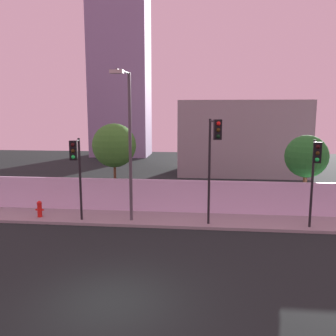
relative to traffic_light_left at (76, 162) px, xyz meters
name	(u,v)px	position (x,y,z in m)	size (l,w,h in m)	color
ground_plane	(111,303)	(3.38, -6.68, -3.26)	(80.00, 80.00, 0.00)	black
sidewalk	(152,219)	(3.38, 1.52, -3.19)	(36.00, 2.40, 0.15)	gray
perimeter_wall	(155,195)	(3.38, 2.81, -2.21)	(36.00, 0.18, 1.80)	silver
traffic_light_left	(76,162)	(0.00, 0.00, 0.00)	(0.53, 1.80, 4.21)	black
traffic_light_center	(213,150)	(6.51, 0.19, 0.65)	(0.57, 1.57, 5.18)	black
traffic_light_right	(315,166)	(11.06, 0.10, 0.00)	(0.51, 1.62, 4.22)	black
street_lamp_curbside	(128,136)	(2.38, 0.84, 1.22)	(0.62, 1.95, 7.40)	#4C4C51
fire_hydrant	(40,208)	(-2.53, 1.10, -2.65)	(0.44, 0.26, 0.87)	red
roadside_tree_leftmost	(114,146)	(0.77, 4.24, 0.41)	(2.60, 2.60, 4.98)	brown
roadside_tree_midleft	(306,157)	(11.80, 4.24, -0.10)	(2.40, 2.40, 4.38)	brown
low_building_distant	(241,137)	(9.37, 16.81, 0.04)	(11.22, 6.00, 6.61)	gray
tower_on_skyline	(120,50)	(-4.66, 28.81, 9.96)	(7.13, 5.00, 26.44)	gray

